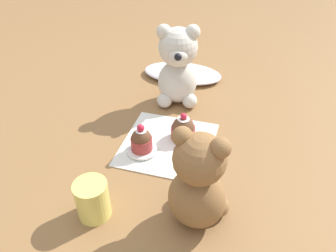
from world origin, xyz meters
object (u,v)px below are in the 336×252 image
at_px(saucer_plate, 142,149).
at_px(juice_glass, 92,200).
at_px(teddy_bear_tan, 198,183).
at_px(cupcake_near_cream_bear, 183,129).
at_px(cupcake_near_tan_bear, 141,140).
at_px(teddy_bear_cream, 178,66).

bearing_deg(saucer_plate, juice_glass, -98.33).
relative_size(teddy_bear_tan, cupcake_near_cream_bear, 2.96).
relative_size(saucer_plate, juice_glass, 0.90).
relative_size(cupcake_near_tan_bear, juice_glass, 0.88).
xyz_separation_m(cupcake_near_cream_bear, cupcake_near_tan_bear, (-0.08, -0.07, 0.01)).
bearing_deg(teddy_bear_tan, juice_glass, 22.48).
distance_m(saucer_plate, juice_glass, 0.19).
bearing_deg(cupcake_near_cream_bear, teddy_bear_cream, 109.41).
height_order(teddy_bear_cream, juice_glass, teddy_bear_cream).
distance_m(teddy_bear_cream, cupcake_near_cream_bear, 0.19).
bearing_deg(cupcake_near_tan_bear, saucer_plate, 180.00).
distance_m(teddy_bear_tan, cupcake_near_tan_bear, 0.23).
bearing_deg(saucer_plate, cupcake_near_tan_bear, 0.00).
bearing_deg(juice_glass, saucer_plate, 81.67).
height_order(cupcake_near_cream_bear, saucer_plate, cupcake_near_cream_bear).
bearing_deg(juice_glass, cupcake_near_tan_bear, 81.67).
relative_size(teddy_bear_cream, saucer_plate, 3.17).
xyz_separation_m(cupcake_near_cream_bear, saucer_plate, (-0.08, -0.07, -0.02)).
distance_m(cupcake_near_tan_bear, juice_glass, 0.19).
height_order(teddy_bear_tan, juice_glass, teddy_bear_tan).
bearing_deg(cupcake_near_tan_bear, teddy_bear_tan, -43.02).
height_order(cupcake_near_cream_bear, juice_glass, juice_glass).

